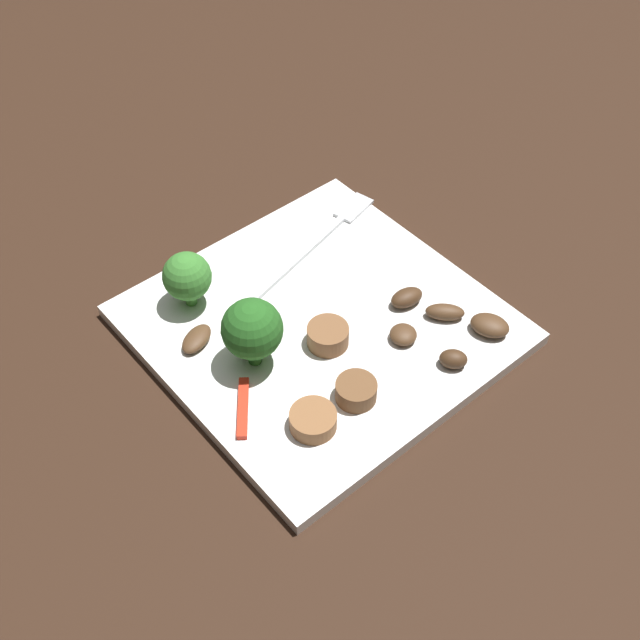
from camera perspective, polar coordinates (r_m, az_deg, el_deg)
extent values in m
plane|color=black|center=(0.61, 0.00, -0.67)|extent=(1.40, 1.40, 0.00)
cube|color=white|center=(0.60, 0.00, -0.34)|extent=(0.24, 0.24, 0.01)
cube|color=silver|center=(0.64, -2.22, 3.78)|extent=(0.14, 0.04, 0.00)
cube|color=silver|center=(0.69, 2.40, 7.94)|extent=(0.04, 0.03, 0.00)
cylinder|color=#296420|center=(0.57, -4.45, -2.42)|extent=(0.01, 0.01, 0.02)
sphere|color=#235B1E|center=(0.55, -4.59, -0.87)|extent=(0.04, 0.04, 0.04)
cylinder|color=#408630|center=(0.61, -9.19, 1.81)|extent=(0.01, 0.01, 0.02)
sphere|color=#387A2D|center=(0.60, -9.40, 3.08)|extent=(0.04, 0.04, 0.04)
cylinder|color=brown|center=(0.54, -0.49, -7.12)|extent=(0.05, 0.05, 0.01)
cylinder|color=brown|center=(0.55, 2.57, -5.05)|extent=(0.04, 0.04, 0.01)
cylinder|color=brown|center=(0.58, 0.56, -1.13)|extent=(0.04, 0.04, 0.02)
ellipsoid|color=#4C331E|center=(0.61, 8.85, 0.56)|extent=(0.03, 0.03, 0.01)
ellipsoid|color=#422B19|center=(0.58, 9.43, -2.74)|extent=(0.02, 0.02, 0.01)
ellipsoid|color=#4C331E|center=(0.59, -8.74, -1.32)|extent=(0.03, 0.03, 0.01)
ellipsoid|color=#4C331E|center=(0.59, 5.92, -1.03)|extent=(0.03, 0.03, 0.01)
ellipsoid|color=#4C331E|center=(0.60, 11.94, -0.38)|extent=(0.03, 0.04, 0.01)
ellipsoid|color=#422B19|center=(0.61, 6.16, 1.59)|extent=(0.03, 0.02, 0.01)
cube|color=red|center=(0.55, -5.48, -6.21)|extent=(0.04, 0.04, 0.00)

